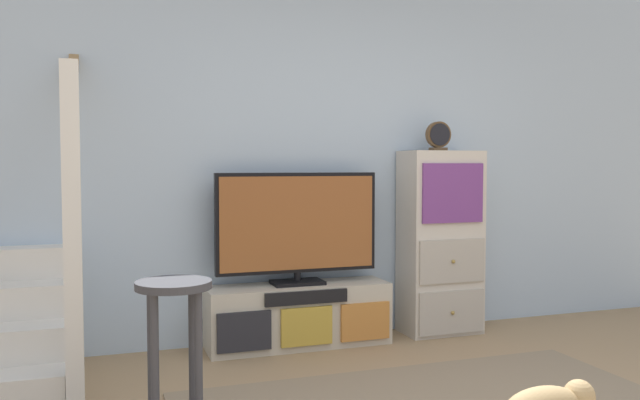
{
  "coord_description": "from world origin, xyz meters",
  "views": [
    {
      "loc": [
        -1.64,
        -2.14,
        1.27
      ],
      "look_at": [
        -0.3,
        1.73,
        1.05
      ],
      "focal_mm": 36.71,
      "sensor_mm": 36.0,
      "label": 1
    }
  ],
  "objects_px": {
    "media_console": "(299,315)",
    "desk_clock": "(438,136)",
    "side_cabinet": "(441,242)",
    "bar_stool_near": "(174,325)",
    "television": "(297,225)"
  },
  "relations": [
    {
      "from": "desk_clock",
      "to": "side_cabinet",
      "type": "bearing_deg",
      "value": 22.67
    },
    {
      "from": "media_console",
      "to": "bar_stool_near",
      "type": "distance_m",
      "value": 1.75
    },
    {
      "from": "media_console",
      "to": "desk_clock",
      "type": "relative_size",
      "value": 5.92
    },
    {
      "from": "television",
      "to": "desk_clock",
      "type": "height_order",
      "value": "desk_clock"
    },
    {
      "from": "side_cabinet",
      "to": "bar_stool_near",
      "type": "relative_size",
      "value": 1.82
    },
    {
      "from": "television",
      "to": "side_cabinet",
      "type": "relative_size",
      "value": 0.84
    },
    {
      "from": "media_console",
      "to": "desk_clock",
      "type": "xyz_separation_m",
      "value": [
        1.09,
        -0.0,
        1.27
      ]
    },
    {
      "from": "desk_clock",
      "to": "media_console",
      "type": "bearing_deg",
      "value": 179.75
    },
    {
      "from": "media_console",
      "to": "desk_clock",
      "type": "distance_m",
      "value": 1.67
    },
    {
      "from": "side_cabinet",
      "to": "desk_clock",
      "type": "bearing_deg",
      "value": -157.33
    },
    {
      "from": "media_console",
      "to": "desk_clock",
      "type": "height_order",
      "value": "desk_clock"
    },
    {
      "from": "bar_stool_near",
      "to": "side_cabinet",
      "type": "bearing_deg",
      "value": 33.12
    },
    {
      "from": "media_console",
      "to": "side_cabinet",
      "type": "xyz_separation_m",
      "value": [
        1.13,
        0.01,
        0.47
      ]
    },
    {
      "from": "television",
      "to": "side_cabinet",
      "type": "bearing_deg",
      "value": -0.69
    },
    {
      "from": "television",
      "to": "bar_stool_near",
      "type": "bearing_deg",
      "value": -125.69
    }
  ]
}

